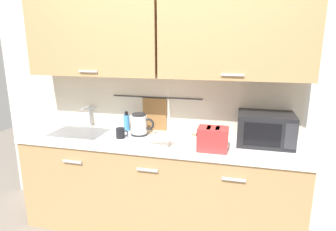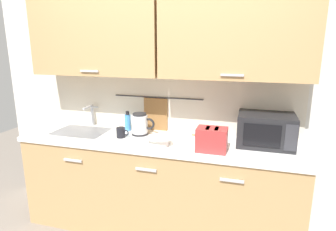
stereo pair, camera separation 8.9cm
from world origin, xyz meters
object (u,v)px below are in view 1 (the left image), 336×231
electric_kettle (140,125)px  wooden_spoon (208,137)px  toaster (213,139)px  mug_near_sink (121,133)px  microwave (265,129)px  dish_soap_bottle (127,122)px  mixing_bowl (159,141)px

electric_kettle → wooden_spoon: bearing=5.7°
toaster → wooden_spoon: size_ratio=0.95×
mug_near_sink → toaster: size_ratio=0.47×
electric_kettle → wooden_spoon: electric_kettle is taller
toaster → wooden_spoon: (-0.07, 0.30, -0.09)m
microwave → toaster: size_ratio=1.80×
dish_soap_bottle → mug_near_sink: size_ratio=1.63×
microwave → mixing_bowl: microwave is taller
electric_kettle → mixing_bowl: bearing=-42.5°
dish_soap_bottle → mug_near_sink: bearing=-81.8°
microwave → dish_soap_bottle: 1.30m
mug_near_sink → mixing_bowl: 0.41m
electric_kettle → mixing_bowl: 0.36m
microwave → mixing_bowl: (-0.86, -0.26, -0.09)m
electric_kettle → mug_near_sink: size_ratio=1.89×
microwave → wooden_spoon: size_ratio=1.70×
dish_soap_bottle → wooden_spoon: dish_soap_bottle is taller
mug_near_sink → toaster: (0.84, -0.11, 0.05)m
mug_near_sink → toaster: toaster is taller
toaster → mixing_bowl: bearing=-179.8°
electric_kettle → wooden_spoon: size_ratio=0.84×
microwave → electric_kettle: bearing=-178.9°
mug_near_sink → wooden_spoon: mug_near_sink is taller
dish_soap_bottle → mug_near_sink: 0.23m
microwave → toaster: (-0.42, -0.26, -0.04)m
electric_kettle → dish_soap_bottle: (-0.17, 0.09, -0.01)m
microwave → wooden_spoon: (-0.48, 0.04, -0.13)m
dish_soap_bottle → mixing_bowl: dish_soap_bottle is taller
dish_soap_bottle → toaster: size_ratio=0.77×
mixing_bowl → wooden_spoon: (0.38, 0.30, -0.04)m
dish_soap_bottle → toaster: dish_soap_bottle is taller
mixing_bowl → wooden_spoon: 0.49m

